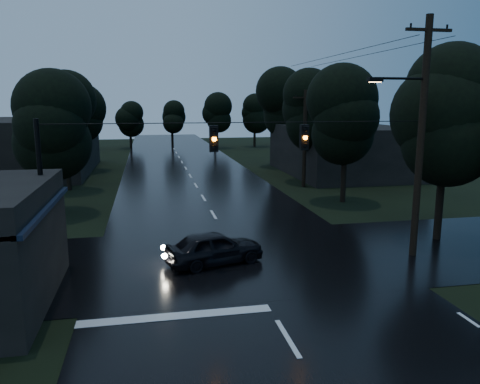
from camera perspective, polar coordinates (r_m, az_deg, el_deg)
name	(u,v)px	position (r m, az deg, el deg)	size (l,w,h in m)	color
main_road	(196,186)	(37.43, -5.39, 0.76)	(12.00, 120.00, 0.02)	black
cross_street	(240,259)	(20.13, -0.05, -8.13)	(60.00, 9.00, 0.02)	black
building_far_right	(342,150)	(44.56, 12.28, 5.04)	(10.00, 14.00, 4.40)	black
building_far_left	(35,146)	(47.97, -23.69, 5.14)	(10.00, 16.00, 5.00)	black
utility_pole_main	(419,134)	(20.90, 21.01, 6.60)	(3.50, 0.30, 10.00)	black
utility_pole_far	(305,137)	(36.78, 7.89, 6.62)	(2.00, 0.30, 7.50)	black
anchor_pole_left	(43,202)	(18.43, -22.93, -1.13)	(0.18, 0.18, 6.00)	black
span_signals	(259,137)	(18.21, 2.30, 6.73)	(15.00, 0.37, 1.12)	black
tree_corner_near	(447,115)	(23.97, 23.90, 8.62)	(4.48, 4.48, 9.44)	black
tree_left_a	(52,125)	(29.19, -21.89, 7.54)	(3.92, 3.92, 8.26)	black
tree_left_b	(64,115)	(37.15, -20.62, 8.76)	(4.20, 4.20, 8.85)	black
tree_left_c	(75,108)	(47.12, -19.44, 9.61)	(4.48, 4.48, 9.44)	black
tree_right_a	(346,117)	(31.36, 12.81, 8.91)	(4.20, 4.20, 8.85)	black
tree_right_b	(313,109)	(39.00, 8.84, 9.95)	(4.48, 4.48, 9.44)	black
tree_right_c	(285,104)	(48.69, 5.45, 10.64)	(4.76, 4.76, 10.03)	black
car	(214,248)	(19.36, -3.14, -6.78)	(1.63, 4.06, 1.38)	black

